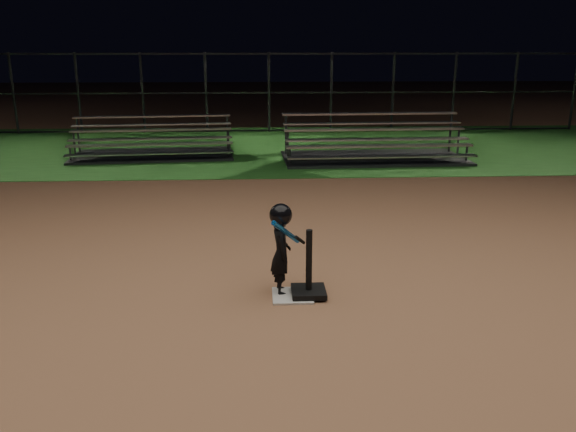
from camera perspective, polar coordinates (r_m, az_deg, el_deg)
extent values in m
plane|color=#996645|center=(6.60, 0.44, -7.88)|extent=(80.00, 80.00, 0.00)
cube|color=#1D5019|center=(16.24, -1.62, 6.74)|extent=(60.00, 8.00, 0.01)
cube|color=beige|center=(6.59, 0.44, -7.78)|extent=(0.45, 0.45, 0.02)
cube|color=black|center=(6.60, 2.03, -7.38)|extent=(0.38, 0.38, 0.06)
cylinder|color=black|center=(6.45, 2.06, -4.31)|extent=(0.07, 0.07, 0.70)
imported|color=black|center=(6.53, -0.70, -3.70)|extent=(0.26, 0.37, 0.94)
sphere|color=black|center=(6.39, -0.71, 0.11)|extent=(0.25, 0.25, 0.25)
cylinder|color=#1B7CEA|center=(6.29, -0.20, -1.58)|extent=(0.34, 0.44, 0.38)
cylinder|color=black|center=(6.46, 1.17, -2.34)|extent=(0.14, 0.17, 0.14)
cube|color=#AAAAAF|center=(14.65, -13.24, 6.82)|extent=(3.96, 0.59, 0.04)
cube|color=#AAAAAF|center=(14.41, -13.28, 5.94)|extent=(3.96, 0.59, 0.03)
cube|color=#AAAAAF|center=(15.14, -13.13, 8.18)|extent=(3.96, 0.59, 0.04)
cube|color=#AAAAAF|center=(14.90, -13.18, 7.36)|extent=(3.96, 0.59, 0.03)
cube|color=#AAAAAF|center=(15.65, -13.04, 9.46)|extent=(3.96, 0.59, 0.04)
cube|color=#AAAAAF|center=(15.40, -13.08, 8.69)|extent=(3.96, 0.59, 0.03)
cube|color=#38383D|center=(15.24, -12.98, 5.80)|extent=(4.11, 2.27, 0.06)
cube|color=#B9B8BD|center=(13.94, 8.94, 6.77)|extent=(4.41, 0.39, 0.04)
cube|color=#B9B8BD|center=(13.68, 9.20, 5.73)|extent=(4.41, 0.39, 0.03)
cube|color=#B9B8BD|center=(14.47, 8.44, 8.38)|extent=(4.41, 0.39, 0.04)
cube|color=#B9B8BD|center=(14.21, 8.68, 7.41)|extent=(4.41, 0.39, 0.03)
cube|color=#B9B8BD|center=(15.02, 7.98, 9.87)|extent=(4.41, 0.39, 0.04)
cube|color=#B9B8BD|center=(14.75, 8.21, 8.96)|extent=(4.41, 0.39, 0.03)
cube|color=#38383D|center=(14.59, 8.33, 5.59)|extent=(4.46, 2.27, 0.07)
cube|color=#38383D|center=(19.20, -1.83, 8.36)|extent=(20.00, 0.05, 0.05)
cube|color=#38383D|center=(19.07, -1.87, 11.93)|extent=(20.00, 0.05, 0.05)
cube|color=#38383D|center=(19.01, -1.90, 15.54)|extent=(20.00, 0.05, 0.05)
cylinder|color=#38383D|center=(19.62, -16.93, 11.38)|extent=(0.08, 0.08, 2.50)
cylinder|color=#38383D|center=(19.07, -1.87, 11.93)|extent=(0.08, 0.08, 2.50)
cylinder|color=#38383D|center=(19.80, 13.07, 11.69)|extent=(0.08, 0.08, 2.50)
cylinder|color=#38383D|center=(21.70, 26.12, 10.85)|extent=(0.08, 0.08, 2.50)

